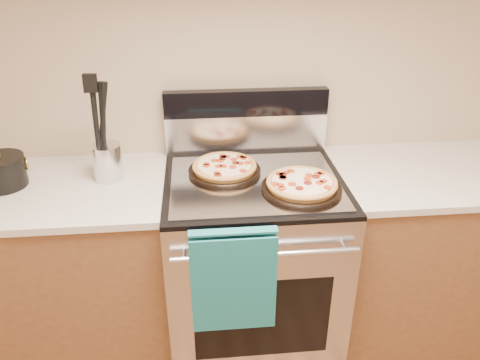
{
  "coord_description": "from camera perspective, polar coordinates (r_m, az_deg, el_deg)",
  "views": [
    {
      "loc": [
        -0.23,
        -0.11,
        1.83
      ],
      "look_at": [
        -0.07,
        1.55,
        0.97
      ],
      "focal_mm": 35.0,
      "sensor_mm": 36.0,
      "label": 1
    }
  ],
  "objects": [
    {
      "name": "pepperoni_pizza_front",
      "position": [
        1.9,
        7.53,
        -0.59
      ],
      "size": [
        0.41,
        0.41,
        0.04
      ],
      "primitive_type": null,
      "rotation": [
        0.0,
        0.0,
        -0.33
      ],
      "color": "#C17B3B",
      "rests_on": "foil_sheet"
    },
    {
      "name": "cabinet_right",
      "position": [
        2.52,
        21.96,
        -8.48
      ],
      "size": [
        1.0,
        0.62,
        0.88
      ],
      "primitive_type": "cube",
      "color": "brown",
      "rests_on": "ground"
    },
    {
      "name": "saucepan",
      "position": [
        2.17,
        -27.1,
        0.76
      ],
      "size": [
        0.25,
        0.25,
        0.12
      ],
      "primitive_type": "cylinder",
      "rotation": [
        0.0,
        0.0,
        0.39
      ],
      "color": "black",
      "rests_on": "countertop_left"
    },
    {
      "name": "utensil_crock",
      "position": [
        2.07,
        -15.82,
        2.15
      ],
      "size": [
        0.15,
        0.15,
        0.16
      ],
      "primitive_type": "cylinder",
      "rotation": [
        0.0,
        0.0,
        0.23
      ],
      "color": "silver",
      "rests_on": "countertop_left"
    },
    {
      "name": "pepperoni_pizza_back",
      "position": [
        2.03,
        -1.9,
        1.49
      ],
      "size": [
        0.4,
        0.4,
        0.04
      ],
      "primitive_type": null,
      "rotation": [
        0.0,
        0.0,
        0.34
      ],
      "color": "#C17B3B",
      "rests_on": "foil_sheet"
    },
    {
      "name": "backsplash_lower",
      "position": [
        2.23,
        0.75,
        5.74
      ],
      "size": [
        0.76,
        0.06,
        0.18
      ],
      "primitive_type": "cube",
      "color": "silver",
      "rests_on": "cooktop"
    },
    {
      "name": "oven_window",
      "position": [
        1.99,
        2.74,
        -16.56
      ],
      "size": [
        0.56,
        0.01,
        0.4
      ],
      "primitive_type": "cube",
      "color": "black",
      "rests_on": "range_body"
    },
    {
      "name": "wall_back",
      "position": [
        2.17,
        0.69,
        14.51
      ],
      "size": [
        4.0,
        0.0,
        4.0
      ],
      "primitive_type": "plane",
      "rotation": [
        1.57,
        0.0,
        0.0
      ],
      "color": "#C8AD90",
      "rests_on": "ground"
    },
    {
      "name": "countertop_left",
      "position": [
        2.12,
        -22.77,
        -1.22
      ],
      "size": [
        1.02,
        0.64,
        0.03
      ],
      "primitive_type": "cube",
      "color": "beige",
      "rests_on": "cabinet_left"
    },
    {
      "name": "dish_towel",
      "position": [
        1.79,
        -0.8,
        -11.93
      ],
      "size": [
        0.32,
        0.05,
        0.42
      ],
      "primitive_type": null,
      "color": "#176873",
      "rests_on": "oven_handle"
    },
    {
      "name": "oven_handle",
      "position": [
        1.74,
        3.18,
        -9.12
      ],
      "size": [
        0.7,
        0.03,
        0.03
      ],
      "primitive_type": "cylinder",
      "rotation": [
        0.0,
        1.57,
        0.0
      ],
      "color": "silver",
      "rests_on": "range_body"
    },
    {
      "name": "countertop_right",
      "position": [
        2.3,
        23.9,
        0.81
      ],
      "size": [
        1.02,
        0.64,
        0.03
      ],
      "primitive_type": "cube",
      "color": "beige",
      "rests_on": "cabinet_right"
    },
    {
      "name": "backsplash_upper",
      "position": [
        2.18,
        0.78,
        9.41
      ],
      "size": [
        0.76,
        0.06,
        0.12
      ],
      "primitive_type": "cube",
      "color": "black",
      "rests_on": "backsplash_lower"
    },
    {
      "name": "cooktop",
      "position": [
        2.0,
        1.7,
        -0.19
      ],
      "size": [
        0.76,
        0.68,
        0.02
      ],
      "primitive_type": "cube",
      "color": "black",
      "rests_on": "range_body"
    },
    {
      "name": "cabinet_left",
      "position": [
        2.36,
        -20.77,
        -11.0
      ],
      "size": [
        1.0,
        0.62,
        0.88
      ],
      "primitive_type": "cube",
      "color": "brown",
      "rests_on": "ground"
    },
    {
      "name": "range_body",
      "position": [
        2.25,
        1.53,
        -10.66
      ],
      "size": [
        0.76,
        0.68,
        0.9
      ],
      "primitive_type": "cube",
      "color": "#B7B7BC",
      "rests_on": "ground"
    },
    {
      "name": "foil_sheet",
      "position": [
        1.96,
        1.81,
        -0.26
      ],
      "size": [
        0.7,
        0.55,
        0.01
      ],
      "primitive_type": "cube",
      "color": "gray",
      "rests_on": "cooktop"
    }
  ]
}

